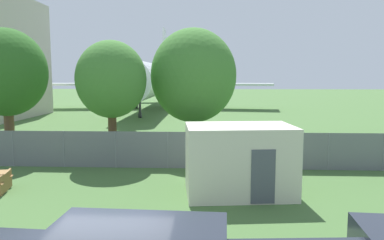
# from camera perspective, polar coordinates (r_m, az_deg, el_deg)

# --- Properties ---
(perimeter_fence) EXTENTS (56.07, 0.07, 1.78)m
(perimeter_fence) POSITION_cam_1_polar(r_m,az_deg,el_deg) (18.10, -3.75, -4.59)
(perimeter_fence) COLOR slate
(perimeter_fence) RESTS_ON ground
(airplane) EXTENTS (32.44, 40.32, 12.25)m
(airplane) POSITION_cam_1_polar(r_m,az_deg,el_deg) (50.20, -5.91, 6.06)
(airplane) COLOR silver
(airplane) RESTS_ON ground
(portable_cabin) EXTENTS (4.18, 2.96, 2.62)m
(portable_cabin) POSITION_cam_1_polar(r_m,az_deg,el_deg) (14.20, 7.22, -6.06)
(portable_cabin) COLOR beige
(portable_cabin) RESTS_ON ground
(tree_near_hangar) EXTENTS (3.64, 3.64, 6.27)m
(tree_near_hangar) POSITION_cam_1_polar(r_m,az_deg,el_deg) (19.86, -12.21, 6.00)
(tree_near_hangar) COLOR brown
(tree_near_hangar) RESTS_ON ground
(tree_left_of_cabin) EXTENTS (4.87, 4.87, 7.14)m
(tree_left_of_cabin) POSITION_cam_1_polar(r_m,az_deg,el_deg) (21.46, 0.23, 6.74)
(tree_left_of_cabin) COLOR brown
(tree_left_of_cabin) RESTS_ON ground
(tree_behind_benches) EXTENTS (4.29, 4.29, 7.00)m
(tree_behind_benches) POSITION_cam_1_polar(r_m,az_deg,el_deg) (22.58, -26.45, 6.46)
(tree_behind_benches) COLOR brown
(tree_behind_benches) RESTS_ON ground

